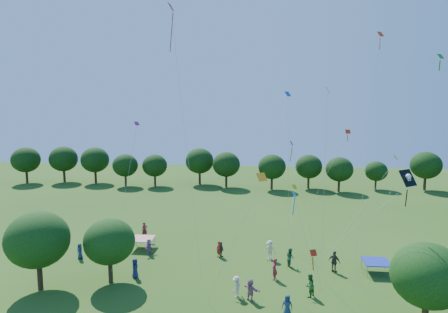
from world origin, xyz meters
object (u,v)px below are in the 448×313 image
Objects in this scene: near_tree_west at (38,240)px; near_tree_east at (428,275)px; near_tree_north at (109,241)px; tent_blue at (376,262)px; tent_red_stripe at (142,239)px; red_high_kite at (176,56)px; pirate_kite at (405,180)px.

near_tree_east is at bearing -6.83° from near_tree_west.
tent_blue is at bearing 10.24° from near_tree_north.
red_high_kite is at bearing -51.74° from tent_red_stripe.
tent_blue is 0.24× the size of pirate_kite.
near_tree_west reaches higher than near_tree_north.
tent_blue is (22.39, 4.05, -2.49)m from near_tree_north.
near_tree_east is at bearing -29.75° from tent_red_stripe.
near_tree_north is at bearing -92.02° from tent_red_stripe.
near_tree_west reaches higher than tent_red_stripe.
near_tree_north is 0.59× the size of pirate_kite.
tent_red_stripe is at bearing 128.26° from red_high_kite.
near_tree_north is at bearing 167.42° from near_tree_east.
pirate_kite is at bearing 148.25° from near_tree_east.
tent_blue is (22.12, -3.79, 0.00)m from tent_red_stripe.
red_high_kite is (-17.40, 6.27, 14.47)m from near_tree_east.
tent_red_stripe is (0.28, 7.83, -2.49)m from near_tree_north.
tent_blue is at bearing 93.43° from near_tree_east.
near_tree_east reaches higher than near_tree_north.
pirate_kite is 0.43× the size of red_high_kite.
near_tree_west is at bearing -160.98° from near_tree_north.
tent_blue is 0.10× the size of red_high_kite.
tent_red_stripe is (-22.67, 12.96, -2.89)m from near_tree_east.
red_high_kite reaches higher than near_tree_east.
tent_blue is 12.15m from pirate_kite.
near_tree_east is (22.94, -5.12, 0.40)m from near_tree_north.
near_tree_east is at bearing -31.75° from pirate_kite.
near_tree_west is 2.89× the size of tent_red_stripe.
near_tree_west is 5.44m from near_tree_north.
near_tree_east is 6.18m from pirate_kite.
near_tree_north is 2.46× the size of tent_red_stripe.
pirate_kite is (-1.41, 0.88, 5.95)m from near_tree_east.
pirate_kite is at bearing -11.16° from near_tree_north.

